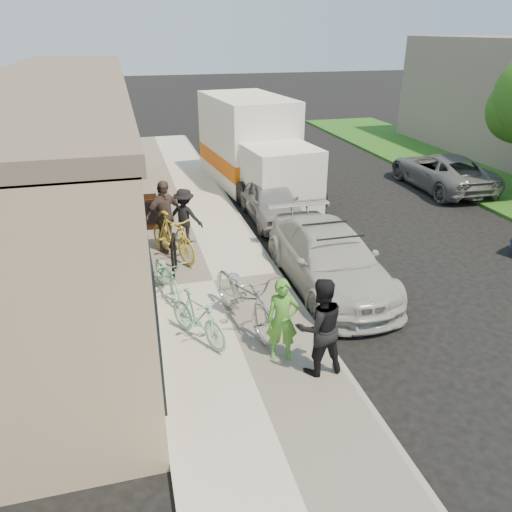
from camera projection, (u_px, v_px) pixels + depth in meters
ground at (350, 347)px, 9.17m from camera, size 120.00×120.00×0.00m
sidewalk at (213, 283)px, 11.31m from camera, size 3.00×34.00×0.15m
curb at (279, 276)px, 11.67m from camera, size 0.12×34.00×0.13m
storefront at (66, 153)px, 14.08m from camera, size 3.60×20.00×4.22m
bike_rack at (174, 252)px, 11.33m from camera, size 0.18×0.64×0.92m
sandwich_board at (147, 213)px, 13.95m from camera, size 0.59×0.60×0.95m
sedan_white at (329, 258)px, 11.11m from camera, size 1.89×4.62×1.38m
sedan_silver at (271, 201)px, 14.99m from camera, size 1.47×3.55×1.20m
moving_truck at (253, 149)px, 17.77m from camera, size 3.05×6.66×3.17m
far_car_gray at (442, 171)px, 18.02m from camera, size 2.28×4.68×1.28m
tandem_bike at (244, 296)px, 9.39m from camera, size 1.35×2.43×1.21m
woman_rider at (282, 320)px, 8.34m from camera, size 0.62×0.49×1.48m
man_standing at (320, 327)px, 7.97m from camera, size 0.84×0.66×1.69m
cruiser_bike_a at (198, 317)px, 8.93m from camera, size 1.13×1.59×0.94m
cruiser_bike_b at (167, 275)px, 10.54m from camera, size 0.91×1.77×0.88m
cruiser_bike_c at (173, 237)px, 12.14m from camera, size 1.31×1.94×1.14m
bystander_a at (185, 217)px, 12.94m from camera, size 1.10×0.98×1.48m
bystander_b at (164, 216)px, 12.44m from camera, size 1.16×0.90×1.83m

